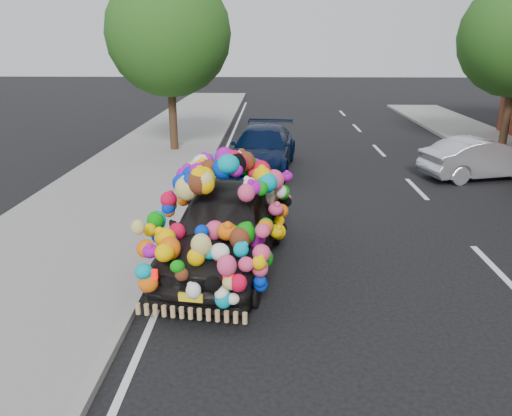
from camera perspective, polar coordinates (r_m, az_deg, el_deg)
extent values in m
plane|color=black|center=(8.89, 3.78, -6.67)|extent=(100.00, 100.00, 0.00)
cube|color=gray|center=(9.70, -22.63, -5.52)|extent=(4.00, 60.00, 0.12)
cube|color=gray|center=(9.08, -11.28, -5.99)|extent=(0.15, 60.00, 0.13)
cylinder|color=#332114|center=(18.04, -9.49, 10.56)|extent=(0.28, 0.28, 2.73)
sphere|color=#2C5717|center=(17.88, -9.96, 19.05)|extent=(4.20, 4.20, 4.20)
cylinder|color=#332114|center=(20.02, 26.74, 9.51)|extent=(0.28, 0.28, 2.64)
imported|color=black|center=(8.67, -3.52, -2.23)|extent=(2.23, 4.35, 1.42)
cube|color=red|center=(6.96, -12.08, -7.39)|extent=(0.23, 0.09, 0.14)
cube|color=red|center=(6.65, -2.81, -8.27)|extent=(0.23, 0.09, 0.14)
cube|color=yellow|center=(6.91, -7.48, -10.11)|extent=(0.34, 0.09, 0.12)
imported|color=#041132|center=(15.36, 0.72, 6.75)|extent=(2.32, 4.64, 1.30)
imported|color=#B1B2B9|center=(15.82, 24.48, 5.18)|extent=(3.73, 2.13, 1.16)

